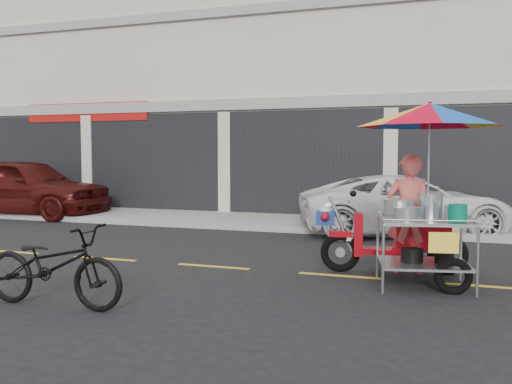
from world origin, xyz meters
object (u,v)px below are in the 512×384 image
(white_pickup, at_px, (407,205))
(food_vendor_rig, at_px, (419,168))
(maroon_sedan, at_px, (24,187))
(near_bicycle, at_px, (53,266))

(white_pickup, height_order, food_vendor_rig, food_vendor_rig)
(maroon_sedan, xyz_separation_m, near_bicycle, (7.02, -7.45, -0.34))
(white_pickup, bearing_deg, near_bicycle, 134.39)
(food_vendor_rig, bearing_deg, maroon_sedan, 145.20)
(white_pickup, distance_m, near_bicycle, 8.18)
(maroon_sedan, bearing_deg, food_vendor_rig, -115.04)
(maroon_sedan, relative_size, white_pickup, 1.04)
(maroon_sedan, height_order, near_bicycle, maroon_sedan)
(near_bicycle, bearing_deg, food_vendor_rig, -55.32)
(maroon_sedan, distance_m, white_pickup, 10.39)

